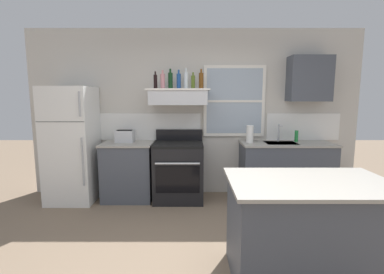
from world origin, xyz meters
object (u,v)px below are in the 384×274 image
Objects in this scene: stove_range at (179,171)px; kitchen_island at (309,231)px; paper_towel_roll at (251,134)px; bottle_olive_oil_square at (194,82)px; bottle_blue_liqueur at (180,81)px; bottle_balsamic_dark at (156,81)px; bottle_amber_wine at (202,80)px; refrigerator at (73,145)px; dish_soap_bottle at (297,136)px; bottle_dark_green_wine at (171,80)px; toaster at (126,136)px; bottle_clear_tall at (187,80)px; bottle_rose_pink at (164,81)px.

stove_range reaches higher than kitchen_island.
bottle_olive_oil_square is at bearing 177.73° from paper_towel_roll.
bottle_olive_oil_square is (0.22, -0.04, -0.02)m from bottle_blue_liqueur.
bottle_amber_wine is (0.70, 0.10, 0.02)m from bottle_balsamic_dark.
bottle_balsamic_dark is at bearing 2.77° from refrigerator.
bottle_amber_wine is 1.13m from paper_towel_roll.
bottle_olive_oil_square is 1.86m from dish_soap_bottle.
refrigerator is 1.27× the size of kitchen_island.
bottle_dark_green_wine is 0.22× the size of kitchen_island.
paper_towel_roll is at bearing 1.92° from stove_range.
toaster is 0.21× the size of kitchen_island.
kitchen_island is at bearing -107.03° from dish_soap_bottle.
bottle_clear_tall is 1.30m from paper_towel_roll.
bottle_balsamic_dark is 2.92m from kitchen_island.
bottle_rose_pink is 2.87m from kitchen_island.
bottle_clear_tall is at bearing -8.90° from bottle_dark_green_wine.
stove_range is at bearing -11.07° from bottle_rose_pink.
paper_towel_roll reaches higher than kitchen_island.
bottle_amber_wine reaches higher than bottle_rose_pink.
bottle_blue_liqueur is at bearing 1.87° from toaster.
bottle_balsamic_dark reaches higher than kitchen_island.
bottle_clear_tall is at bearing -178.07° from dish_soap_bottle.
kitchen_island is (2.88, -1.96, -0.43)m from refrigerator.
bottle_balsamic_dark is 1.67m from paper_towel_roll.
bottle_dark_green_wine is 1.49m from paper_towel_roll.
bottle_rose_pink reaches higher than toaster.
bottle_blue_liqueur reaches higher than kitchen_island.
bottle_blue_liqueur is (0.01, 0.11, 1.40)m from stove_range.
bottle_blue_liqueur is at bearing 4.73° from refrigerator.
paper_towel_roll is 0.19× the size of kitchen_island.
bottle_blue_liqueur is (0.24, 0.07, 0.00)m from bottle_rose_pink.
kitchen_island is (1.22, -2.10, -1.41)m from bottle_blue_liqueur.
bottle_amber_wine reaches higher than bottle_olive_oil_square.
paper_towel_roll is (1.24, -0.08, -0.83)m from bottle_dark_green_wine.
stove_range is 3.80× the size of bottle_blue_liqueur.
bottle_clear_tall is (1.77, 0.10, 0.99)m from refrigerator.
stove_range is at bearing -162.28° from bottle_olive_oil_square.
bottle_clear_tall is at bearing 5.14° from bottle_rose_pink.
bottle_dark_green_wine is at bearing 171.10° from bottle_clear_tall.
bottle_olive_oil_square is 1.37× the size of dish_soap_bottle.
bottle_rose_pink reaches higher than refrigerator.
bottle_clear_tall is (0.11, -0.04, 0.01)m from bottle_blue_liqueur.
dish_soap_bottle is (2.73, 0.05, -0.01)m from toaster.
kitchen_island is (1.58, -2.02, -1.40)m from bottle_balsamic_dark.
bottle_amber_wine reaches higher than kitchen_island.
bottle_rose_pink is at bearing -171.08° from bottle_amber_wine.
toaster is 1.30m from bottle_clear_tall.
bottle_balsamic_dark is at bearing 179.89° from paper_towel_roll.
bottle_clear_tall is 0.11m from bottle_olive_oil_square.
kitchen_island is at bearing -58.17° from stove_range.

